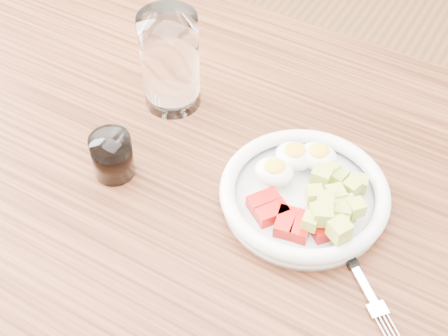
% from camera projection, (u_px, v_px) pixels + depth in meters
% --- Properties ---
extents(dining_table, '(1.50, 0.90, 0.77)m').
position_uv_depth(dining_table, '(226.00, 227.00, 1.02)').
color(dining_table, brown).
rests_on(dining_table, ground).
extents(bowl, '(0.25, 0.25, 0.06)m').
position_uv_depth(bowl, '(305.00, 192.00, 0.91)').
color(bowl, white).
rests_on(bowl, dining_table).
extents(fork, '(0.18, 0.16, 0.01)m').
position_uv_depth(fork, '(347.00, 254.00, 0.86)').
color(fork, black).
rests_on(fork, dining_table).
extents(water_glass, '(0.10, 0.10, 0.17)m').
position_uv_depth(water_glass, '(170.00, 62.00, 1.01)').
color(water_glass, white).
rests_on(water_glass, dining_table).
extents(coffee_glass, '(0.06, 0.06, 0.07)m').
position_uv_depth(coffee_glass, '(112.00, 156.00, 0.94)').
color(coffee_glass, white).
rests_on(coffee_glass, dining_table).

